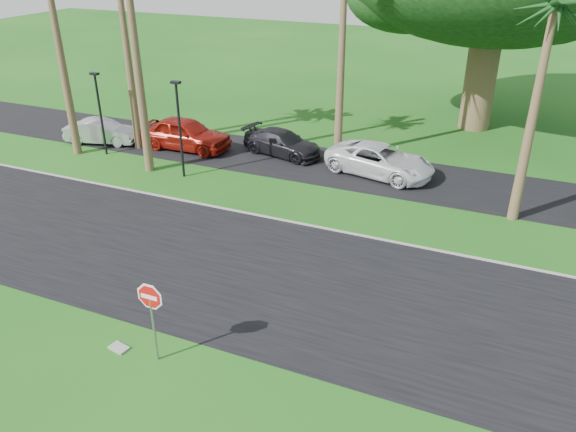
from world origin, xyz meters
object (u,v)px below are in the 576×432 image
Objects in this scene: car_red at (185,134)px; car_minivan at (380,161)px; car_silver at (102,132)px; car_dark at (282,143)px; stop_sign_near at (151,307)px.

car_minivan is (10.67, 0.58, -0.13)m from car_red.
car_silver is 0.76× the size of car_minivan.
stop_sign_near is at bearing -156.20° from car_dark.
stop_sign_near is 0.50× the size of car_minivan.
stop_sign_near is 17.13m from car_red.
car_silver is 0.90× the size of car_dark.
car_silver reaches higher than car_dark.
car_red is at bearing 115.75° from car_dark.
car_red reaches higher than car_silver.
car_minivan is at bearing -84.63° from car_dark.
car_minivan is at bearing -98.88° from car_silver.
car_dark is 0.84× the size of car_minivan.
car_red is (4.83, 1.04, 0.20)m from car_silver.
car_silver is 10.29m from car_dark.
car_silver is at bearing 115.11° from car_dark.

